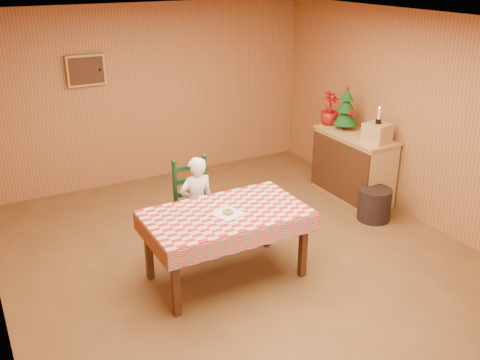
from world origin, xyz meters
name	(u,v)px	position (x,y,z in m)	size (l,w,h in m)	color
ground	(249,265)	(0.00, 0.00, 0.00)	(6.00, 6.00, 0.00)	brown
cabin_walls	(225,94)	(0.00, 0.53, 1.83)	(5.10, 6.05, 2.65)	#B06F3F
dining_table	(226,219)	(-0.32, -0.09, 0.69)	(1.66, 0.96, 0.77)	#452312
ladder_chair	(195,206)	(-0.32, 0.70, 0.50)	(0.44, 0.40, 1.08)	black
seated_child	(197,203)	(-0.32, 0.64, 0.56)	(0.41, 0.27, 1.12)	white
napkin	(228,213)	(-0.32, -0.14, 0.77)	(0.26, 0.26, 0.00)	white
donut	(228,212)	(-0.32, -0.14, 0.79)	(0.11, 0.11, 0.04)	#B47F40
shelf_unit	(353,166)	(2.21, 0.93, 0.47)	(0.54, 1.24, 0.93)	tan
crate	(377,133)	(2.21, 0.53, 1.06)	(0.30, 0.30, 0.25)	tan
christmas_tree	(346,110)	(2.21, 1.18, 1.21)	(0.34, 0.34, 0.62)	#452312
flower_arrangement	(330,109)	(2.16, 1.48, 1.16)	(0.26, 0.26, 0.47)	#980E0E
candle_set	(379,119)	(2.21, 0.53, 1.24)	(0.07, 0.07, 0.22)	black
storage_bin	(374,204)	(1.99, 0.21, 0.21)	(0.42, 0.42, 0.42)	black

